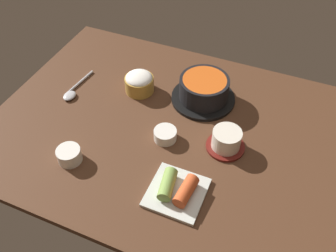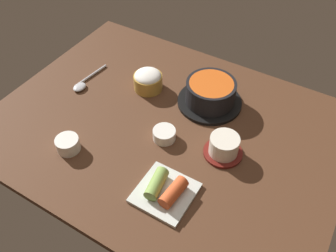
# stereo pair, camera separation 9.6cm
# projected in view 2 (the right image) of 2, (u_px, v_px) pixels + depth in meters

# --- Properties ---
(dining_table) EXTENTS (1.00, 0.76, 0.02)m
(dining_table) POSITION_uv_depth(u_px,v_px,m) (166.00, 129.00, 1.05)
(dining_table) COLOR #4C2D1C
(dining_table) RESTS_ON ground
(stone_pot) EXTENTS (0.20, 0.20, 0.08)m
(stone_pot) POSITION_uv_depth(u_px,v_px,m) (210.00, 94.00, 1.08)
(stone_pot) COLOR black
(stone_pot) RESTS_ON dining_table
(rice_bowl) EXTENTS (0.09, 0.09, 0.07)m
(rice_bowl) POSITION_uv_depth(u_px,v_px,m) (148.00, 80.00, 1.13)
(rice_bowl) COLOR #B78C38
(rice_bowl) RESTS_ON dining_table
(tea_cup_with_saucer) EXTENTS (0.11, 0.11, 0.06)m
(tea_cup_with_saucer) POSITION_uv_depth(u_px,v_px,m) (224.00, 146.00, 0.95)
(tea_cup_with_saucer) COLOR maroon
(tea_cup_with_saucer) RESTS_ON dining_table
(banchan_cup_center) EXTENTS (0.06, 0.06, 0.03)m
(banchan_cup_center) POSITION_uv_depth(u_px,v_px,m) (164.00, 134.00, 1.00)
(banchan_cup_center) COLOR white
(banchan_cup_center) RESTS_ON dining_table
(kimchi_plate) EXTENTS (0.14, 0.14, 0.04)m
(kimchi_plate) POSITION_uv_depth(u_px,v_px,m) (165.00, 190.00, 0.87)
(kimchi_plate) COLOR silver
(kimchi_plate) RESTS_ON dining_table
(side_bowl_near) EXTENTS (0.06, 0.06, 0.04)m
(side_bowl_near) POSITION_uv_depth(u_px,v_px,m) (68.00, 144.00, 0.97)
(side_bowl_near) COLOR white
(side_bowl_near) RESTS_ON dining_table
(spoon) EXTENTS (0.04, 0.16, 0.01)m
(spoon) POSITION_uv_depth(u_px,v_px,m) (83.00, 84.00, 1.16)
(spoon) COLOR #B7B7BC
(spoon) RESTS_ON dining_table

